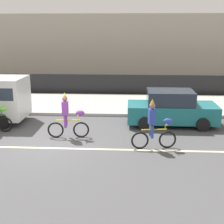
# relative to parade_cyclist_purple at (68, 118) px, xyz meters

# --- Properties ---
(ground_plane) EXTENTS (80.00, 80.00, 0.00)m
(ground_plane) POSITION_rel_parade_cyclist_purple_xyz_m (-0.68, -0.73, -0.84)
(ground_plane) COLOR #4C4C4F
(road_centre_line) EXTENTS (36.00, 0.14, 0.01)m
(road_centre_line) POSITION_rel_parade_cyclist_purple_xyz_m (-0.68, -1.23, -0.84)
(road_centre_line) COLOR beige
(road_centre_line) RESTS_ON ground
(sidewalk_curb) EXTENTS (60.00, 5.00, 0.15)m
(sidewalk_curb) POSITION_rel_parade_cyclist_purple_xyz_m (-0.68, 5.77, -0.77)
(sidewalk_curb) COLOR #ADAAA3
(sidewalk_curb) RESTS_ON ground
(fence_line) EXTENTS (40.00, 0.08, 1.40)m
(fence_line) POSITION_rel_parade_cyclist_purple_xyz_m (-0.68, 8.67, -0.14)
(fence_line) COLOR black
(fence_line) RESTS_ON ground
(building_backdrop) EXTENTS (28.00, 8.00, 5.54)m
(building_backdrop) POSITION_rel_parade_cyclist_purple_xyz_m (2.84, 17.27, 1.93)
(building_backdrop) COLOR #B2A899
(building_backdrop) RESTS_ON ground
(parade_cyclist_purple) EXTENTS (1.72, 0.50, 1.92)m
(parade_cyclist_purple) POSITION_rel_parade_cyclist_purple_xyz_m (0.00, 0.00, 0.00)
(parade_cyclist_purple) COLOR black
(parade_cyclist_purple) RESTS_ON ground
(parade_cyclist_cobalt) EXTENTS (1.71, 0.52, 1.92)m
(parade_cyclist_cobalt) POSITION_rel_parade_cyclist_purple_xyz_m (3.44, -1.02, 0.00)
(parade_cyclist_cobalt) COLOR black
(parade_cyclist_cobalt) RESTS_ON ground
(parked_car_teal) EXTENTS (4.10, 1.92, 1.64)m
(parked_car_teal) POSITION_rel_parade_cyclist_purple_xyz_m (4.44, 2.04, -0.06)
(parked_car_teal) COLOR #1E727A
(parked_car_teal) RESTS_ON ground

